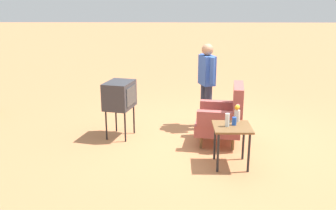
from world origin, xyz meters
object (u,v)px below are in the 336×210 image
(armchair, at_px, (224,116))
(tv_on_stand, at_px, (120,95))
(soda_can_blue, at_px, (234,121))
(side_table, at_px, (232,132))
(person_standing, at_px, (207,81))
(bottle_short_clear, at_px, (227,120))
(flower_vase, at_px, (237,112))

(armchair, height_order, tv_on_stand, armchair)
(tv_on_stand, distance_m, soda_can_blue, 2.20)
(armchair, relative_size, soda_can_blue, 8.69)
(armchair, height_order, soda_can_blue, armchair)
(side_table, relative_size, person_standing, 0.39)
(armchair, height_order, bottle_short_clear, armchair)
(tv_on_stand, bearing_deg, soda_can_blue, 58.61)
(armchair, xyz_separation_m, flower_vase, (0.66, 0.10, 0.28))
(tv_on_stand, bearing_deg, flower_vase, 63.53)
(side_table, height_order, flower_vase, flower_vase)
(armchair, xyz_separation_m, person_standing, (-0.85, -0.24, 0.44))
(bottle_short_clear, height_order, flower_vase, flower_vase)
(armchair, bearing_deg, person_standing, -163.96)
(bottle_short_clear, distance_m, soda_can_blue, 0.14)
(side_table, distance_m, flower_vase, 0.35)
(tv_on_stand, xyz_separation_m, person_standing, (-0.54, 1.60, 0.16))
(person_standing, bearing_deg, armchair, 16.04)
(armchair, distance_m, person_standing, 0.99)
(soda_can_blue, bearing_deg, armchair, -177.64)
(bottle_short_clear, bearing_deg, person_standing, -174.61)
(person_standing, xyz_separation_m, bottle_short_clear, (1.75, 0.16, -0.20))
(armchair, xyz_separation_m, bottle_short_clear, (0.90, -0.08, 0.24))
(person_standing, distance_m, soda_can_blue, 1.72)
(side_table, height_order, soda_can_blue, soda_can_blue)
(side_table, bearing_deg, person_standing, -171.99)
(side_table, xyz_separation_m, person_standing, (-1.74, -0.24, 0.40))
(side_table, xyz_separation_m, tv_on_stand, (-1.20, -1.84, 0.24))
(person_standing, xyz_separation_m, soda_can_blue, (1.68, 0.28, -0.24))
(person_standing, distance_m, bottle_short_clear, 1.77)
(side_table, height_order, bottle_short_clear, bottle_short_clear)
(soda_can_blue, xyz_separation_m, flower_vase, (-0.18, 0.07, 0.09))
(side_table, distance_m, tv_on_stand, 2.21)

